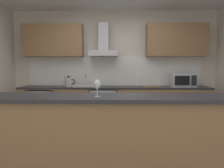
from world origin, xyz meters
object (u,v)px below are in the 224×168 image
object	(u,v)px
sink	(85,85)
kettle	(69,82)
oven	(103,107)
chopping_board	(150,86)
range_hood	(104,46)
wine_glass	(97,85)
microwave	(182,80)
refrigerator	(43,108)

from	to	relation	value
sink	kettle	size ratio (longest dim) A/B	1.73
oven	sink	size ratio (longest dim) A/B	1.60
chopping_board	range_hood	bearing A→B (deg)	171.33
range_hood	wine_glass	distance (m)	2.74
range_hood	chopping_board	bearing A→B (deg)	-8.67
microwave	wine_glass	bearing A→B (deg)	-122.57
chopping_board	microwave	bearing A→B (deg)	-0.35
refrigerator	wine_glass	world-z (taller)	wine_glass
range_hood	chopping_board	distance (m)	1.34
oven	kettle	distance (m)	0.93
oven	refrigerator	bearing A→B (deg)	-179.88
sink	kettle	bearing A→B (deg)	-172.70
refrigerator	microwave	world-z (taller)	microwave
oven	sink	bearing A→B (deg)	178.42
sink	range_hood	size ratio (longest dim) A/B	0.69
refrigerator	oven	bearing A→B (deg)	0.12
range_hood	oven	bearing A→B (deg)	-90.00
oven	wine_glass	distance (m)	2.63
refrigerator	kettle	xyz separation A→B (m)	(0.57, -0.03, 0.58)
oven	refrigerator	size ratio (longest dim) A/B	0.94
refrigerator	range_hood	size ratio (longest dim) A/B	1.18
sink	chopping_board	bearing A→B (deg)	-1.42
microwave	range_hood	world-z (taller)	range_hood
microwave	range_hood	size ratio (longest dim) A/B	0.69
refrigerator	range_hood	distance (m)	1.90
microwave	sink	size ratio (longest dim) A/B	1.00
oven	chopping_board	bearing A→B (deg)	-1.35
chopping_board	kettle	bearing A→B (deg)	-179.67
oven	kettle	world-z (taller)	kettle
microwave	kettle	world-z (taller)	microwave
refrigerator	wine_glass	bearing A→B (deg)	-60.98
sink	wine_glass	distance (m)	2.60
refrigerator	chopping_board	xyz separation A→B (m)	(2.32, -0.02, 0.49)
oven	refrigerator	xyz separation A→B (m)	(-1.32, -0.00, -0.03)
microwave	kettle	bearing A→B (deg)	-179.86
wine_glass	chopping_board	distance (m)	2.68
sink	range_hood	bearing A→B (deg)	16.57
refrigerator	kettle	distance (m)	0.81
chopping_board	oven	bearing A→B (deg)	178.65
oven	wine_glass	world-z (taller)	wine_glass
refrigerator	sink	xyz separation A→B (m)	(0.92, 0.01, 0.50)
range_hood	kettle	bearing A→B (deg)	-167.68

